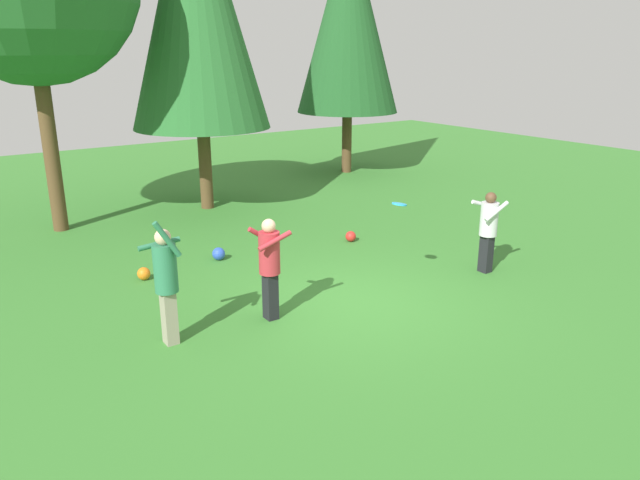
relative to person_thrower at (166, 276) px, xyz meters
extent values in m
plane|color=#387A2D|center=(3.18, -0.39, -1.07)|extent=(40.00, 40.00, 0.00)
cube|color=gray|center=(0.00, 0.00, -0.65)|extent=(0.19, 0.22, 0.83)
cylinder|color=#2D7551|center=(0.00, 0.00, 0.13)|extent=(0.34, 0.34, 0.72)
sphere|color=beige|center=(0.00, 0.00, 0.59)|extent=(0.24, 0.24, 0.24)
cylinder|color=#2D7551|center=(0.01, 0.20, 0.44)|extent=(0.62, 0.11, 0.13)
cylinder|color=#2D7551|center=(-0.01, -0.20, 0.61)|extent=(0.39, 0.10, 0.57)
cube|color=black|center=(6.24, -0.64, -0.69)|extent=(0.19, 0.22, 0.75)
cylinder|color=silver|center=(6.24, -0.64, 0.01)|extent=(0.34, 0.34, 0.65)
sphere|color=brown|center=(6.24, -0.64, 0.43)|extent=(0.21, 0.21, 0.21)
cylinder|color=silver|center=(6.19, -0.84, 0.21)|extent=(0.51, 0.18, 0.37)
cylinder|color=silver|center=(6.28, -0.45, 0.25)|extent=(0.56, 0.19, 0.24)
cube|color=black|center=(1.67, -0.10, -0.67)|extent=(0.19, 0.22, 0.79)
cylinder|color=#B72D38|center=(1.67, -0.10, 0.06)|extent=(0.34, 0.34, 0.69)
sphere|color=beige|center=(1.67, -0.10, 0.51)|extent=(0.22, 0.22, 0.22)
cylinder|color=#B72D38|center=(1.68, 0.10, 0.27)|extent=(0.53, 0.11, 0.40)
cylinder|color=#B72D38|center=(1.66, -0.30, 0.31)|extent=(0.58, 0.11, 0.27)
cylinder|color=#2393D1|center=(4.28, -0.23, 0.50)|extent=(0.28, 0.28, 0.07)
sphere|color=orange|center=(0.55, 2.76, -0.95)|extent=(0.25, 0.25, 0.25)
sphere|color=red|center=(5.25, 2.41, -0.95)|extent=(0.24, 0.24, 0.24)
sphere|color=blue|center=(2.22, 2.98, -0.93)|extent=(0.27, 0.27, 0.27)
cylinder|color=brown|center=(3.86, 7.10, 0.93)|extent=(0.34, 0.34, 3.99)
cylinder|color=brown|center=(10.08, 8.95, 0.85)|extent=(0.34, 0.34, 3.83)
cone|color=#1E5123|center=(10.08, 8.95, 4.10)|extent=(3.45, 3.45, 6.12)
cylinder|color=brown|center=(0.03, 7.17, 1.10)|extent=(0.35, 0.35, 4.33)
camera|label=1|loc=(-2.82, -7.97, 3.15)|focal=33.91mm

